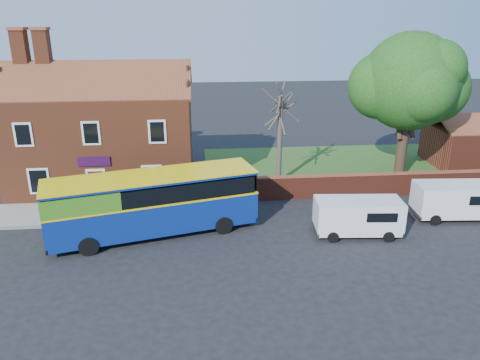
{
  "coord_description": "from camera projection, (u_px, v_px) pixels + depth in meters",
  "views": [
    {
      "loc": [
        -0.44,
        -20.98,
        11.7
      ],
      "look_at": [
        1.91,
        5.0,
        2.17
      ],
      "focal_mm": 35.0,
      "sensor_mm": 36.0,
      "label": 1
    }
  ],
  "objects": [
    {
      "name": "ground",
      "position": [
        211.0,
        255.0,
        23.68
      ],
      "size": [
        120.0,
        120.0,
        0.0
      ],
      "primitive_type": "plane",
      "color": "black",
      "rests_on": "ground"
    },
    {
      "name": "bus",
      "position": [
        146.0,
        202.0,
        25.21
      ],
      "size": [
        11.56,
        5.6,
        3.41
      ],
      "rotation": [
        0.0,
        0.0,
        0.26
      ],
      "color": "navy",
      "rests_on": "ground"
    },
    {
      "name": "bare_tree",
      "position": [
        280.0,
        135.0,
        32.47
      ],
      "size": [
        2.54,
        3.03,
        6.79
      ],
      "color": "#4C4238",
      "rests_on": "ground"
    },
    {
      "name": "shop_building",
      "position": [
        105.0,
        135.0,
        32.67
      ],
      "size": [
        12.3,
        8.13,
        10.5
      ],
      "color": "brown",
      "rests_on": "ground"
    },
    {
      "name": "kerb",
      "position": [
        87.0,
        225.0,
        26.8
      ],
      "size": [
        18.0,
        0.15,
        0.14
      ],
      "primitive_type": "cube",
      "color": "slate",
      "rests_on": "ground"
    },
    {
      "name": "large_tree",
      "position": [
        410.0,
        84.0,
        32.51
      ],
      "size": [
        8.53,
        6.75,
        10.4
      ],
      "color": "black",
      "rests_on": "ground"
    },
    {
      "name": "pavement",
      "position": [
        93.0,
        213.0,
        28.44
      ],
      "size": [
        18.0,
        3.5,
        0.12
      ],
      "primitive_type": "cube",
      "color": "gray",
      "rests_on": "ground"
    },
    {
      "name": "boundary_wall",
      "position": [
        403.0,
        184.0,
        31.05
      ],
      "size": [
        22.0,
        0.38,
        1.6
      ],
      "color": "maroon",
      "rests_on": "ground"
    },
    {
      "name": "grass_strip",
      "position": [
        370.0,
        167.0,
        36.93
      ],
      "size": [
        26.0,
        12.0,
        0.04
      ],
      "primitive_type": "cube",
      "color": "#426B28",
      "rests_on": "ground"
    },
    {
      "name": "van_far",
      "position": [
        457.0,
        199.0,
        27.47
      ],
      "size": [
        5.01,
        2.29,
        2.15
      ],
      "rotation": [
        0.0,
        0.0,
        -0.07
      ],
      "color": "white",
      "rests_on": "ground"
    },
    {
      "name": "van_near",
      "position": [
        358.0,
        216.0,
        25.44
      ],
      "size": [
        4.78,
        2.22,
        2.04
      ],
      "rotation": [
        0.0,
        0.0,
        -0.07
      ],
      "color": "white",
      "rests_on": "ground"
    }
  ]
}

